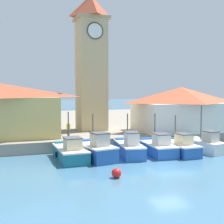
{
  "coord_description": "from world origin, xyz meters",
  "views": [
    {
      "loc": [
        -11.17,
        -19.78,
        5.86
      ],
      "look_at": [
        -0.81,
        10.47,
        3.5
      ],
      "focal_mm": 50.0,
      "sensor_mm": 36.0,
      "label": 1
    }
  ],
  "objects_px": {
    "fishing_boat_mid_left": "(158,147)",
    "dock_worker_near_tower": "(68,130)",
    "fishing_boat_center": "(179,147)",
    "fishing_boat_left_outer": "(96,150)",
    "fishing_boat_far_left": "(70,152)",
    "warehouse_right": "(181,108)",
    "mooring_buoy": "(117,173)",
    "fishing_boat_left_inner": "(129,148)",
    "clock_tower": "(91,60)",
    "fishing_boat_mid_right": "(205,145)"
  },
  "relations": [
    {
      "from": "fishing_boat_left_inner",
      "to": "warehouse_right",
      "type": "xyz_separation_m",
      "value": [
        9.01,
        6.41,
        2.87
      ]
    },
    {
      "from": "fishing_boat_center",
      "to": "dock_worker_near_tower",
      "type": "bearing_deg",
      "value": 147.15
    },
    {
      "from": "warehouse_right",
      "to": "dock_worker_near_tower",
      "type": "bearing_deg",
      "value": -174.47
    },
    {
      "from": "clock_tower",
      "to": "warehouse_right",
      "type": "xyz_separation_m",
      "value": [
        9.56,
        -4.06,
        -5.59
      ]
    },
    {
      "from": "clock_tower",
      "to": "mooring_buoy",
      "type": "distance_m",
      "value": 18.79
    },
    {
      "from": "fishing_boat_center",
      "to": "fishing_boat_left_outer",
      "type": "bearing_deg",
      "value": 177.39
    },
    {
      "from": "mooring_buoy",
      "to": "fishing_boat_mid_left",
      "type": "bearing_deg",
      "value": 43.83
    },
    {
      "from": "fishing_boat_far_left",
      "to": "clock_tower",
      "type": "bearing_deg",
      "value": 65.84
    },
    {
      "from": "fishing_boat_mid_left",
      "to": "fishing_boat_center",
      "type": "distance_m",
      "value": 1.93
    },
    {
      "from": "fishing_boat_far_left",
      "to": "fishing_boat_left_outer",
      "type": "bearing_deg",
      "value": -14.84
    },
    {
      "from": "fishing_boat_mid_left",
      "to": "warehouse_right",
      "type": "bearing_deg",
      "value": 45.93
    },
    {
      "from": "fishing_boat_left_inner",
      "to": "mooring_buoy",
      "type": "xyz_separation_m",
      "value": [
        -3.28,
        -5.85,
        -0.43
      ]
    },
    {
      "from": "fishing_boat_mid_left",
      "to": "fishing_boat_mid_right",
      "type": "bearing_deg",
      "value": -4.61
    },
    {
      "from": "fishing_boat_center",
      "to": "clock_tower",
      "type": "height_order",
      "value": "clock_tower"
    },
    {
      "from": "dock_worker_near_tower",
      "to": "fishing_boat_center",
      "type": "bearing_deg",
      "value": -32.85
    },
    {
      "from": "fishing_boat_mid_left",
      "to": "clock_tower",
      "type": "distance_m",
      "value": 13.99
    },
    {
      "from": "fishing_boat_mid_left",
      "to": "dock_worker_near_tower",
      "type": "distance_m",
      "value": 8.86
    },
    {
      "from": "fishing_boat_left_inner",
      "to": "fishing_boat_mid_left",
      "type": "xyz_separation_m",
      "value": [
        2.68,
        -0.13,
        -0.08
      ]
    },
    {
      "from": "fishing_boat_left_outer",
      "to": "fishing_boat_left_inner",
      "type": "height_order",
      "value": "fishing_boat_left_outer"
    },
    {
      "from": "fishing_boat_left_inner",
      "to": "mooring_buoy",
      "type": "bearing_deg",
      "value": -119.27
    },
    {
      "from": "fishing_boat_mid_right",
      "to": "warehouse_right",
      "type": "distance_m",
      "value": 7.68
    },
    {
      "from": "fishing_boat_left_inner",
      "to": "mooring_buoy",
      "type": "distance_m",
      "value": 6.72
    },
    {
      "from": "clock_tower",
      "to": "mooring_buoy",
      "type": "xyz_separation_m",
      "value": [
        -2.73,
        -16.32,
        -8.9
      ]
    },
    {
      "from": "fishing_boat_left_inner",
      "to": "dock_worker_near_tower",
      "type": "height_order",
      "value": "fishing_boat_left_inner"
    },
    {
      "from": "fishing_boat_far_left",
      "to": "fishing_boat_mid_left",
      "type": "bearing_deg",
      "value": -2.83
    },
    {
      "from": "warehouse_right",
      "to": "mooring_buoy",
      "type": "distance_m",
      "value": 17.67
    },
    {
      "from": "fishing_boat_mid_right",
      "to": "mooring_buoy",
      "type": "bearing_deg",
      "value": -153.42
    },
    {
      "from": "clock_tower",
      "to": "fishing_boat_far_left",
      "type": "bearing_deg",
      "value": -114.16
    },
    {
      "from": "fishing_boat_left_inner",
      "to": "dock_worker_near_tower",
      "type": "bearing_deg",
      "value": 130.42
    },
    {
      "from": "fishing_boat_left_inner",
      "to": "fishing_boat_mid_left",
      "type": "relative_size",
      "value": 0.99
    },
    {
      "from": "fishing_boat_mid_left",
      "to": "mooring_buoy",
      "type": "distance_m",
      "value": 8.27
    },
    {
      "from": "fishing_boat_far_left",
      "to": "fishing_boat_center",
      "type": "xyz_separation_m",
      "value": [
        9.68,
        -0.89,
        -0.01
      ]
    },
    {
      "from": "fishing_boat_mid_right",
      "to": "clock_tower",
      "type": "bearing_deg",
      "value": 125.9
    },
    {
      "from": "clock_tower",
      "to": "warehouse_right",
      "type": "bearing_deg",
      "value": -23.04
    },
    {
      "from": "fishing_boat_center",
      "to": "fishing_boat_far_left",
      "type": "bearing_deg",
      "value": 174.74
    },
    {
      "from": "fishing_boat_far_left",
      "to": "fishing_boat_center",
      "type": "relative_size",
      "value": 1.06
    },
    {
      "from": "fishing_boat_center",
      "to": "fishing_boat_mid_left",
      "type": "bearing_deg",
      "value": 164.89
    },
    {
      "from": "fishing_boat_center",
      "to": "fishing_boat_mid_right",
      "type": "distance_m",
      "value": 2.85
    },
    {
      "from": "fishing_boat_mid_left",
      "to": "clock_tower",
      "type": "relative_size",
      "value": 0.3
    },
    {
      "from": "clock_tower",
      "to": "fishing_boat_mid_left",
      "type": "bearing_deg",
      "value": -73.05
    },
    {
      "from": "fishing_boat_left_inner",
      "to": "warehouse_right",
      "type": "relative_size",
      "value": 0.49
    },
    {
      "from": "fishing_boat_left_outer",
      "to": "warehouse_right",
      "type": "xyz_separation_m",
      "value": [
        12.09,
        6.69,
        2.82
      ]
    },
    {
      "from": "fishing_boat_far_left",
      "to": "fishing_boat_left_inner",
      "type": "height_order",
      "value": "fishing_boat_far_left"
    },
    {
      "from": "fishing_boat_left_inner",
      "to": "dock_worker_near_tower",
      "type": "xyz_separation_m",
      "value": [
        -4.35,
        5.11,
        1.15
      ]
    },
    {
      "from": "fishing_boat_left_outer",
      "to": "mooring_buoy",
      "type": "height_order",
      "value": "fishing_boat_left_outer"
    },
    {
      "from": "mooring_buoy",
      "to": "dock_worker_near_tower",
      "type": "bearing_deg",
      "value": 95.59
    },
    {
      "from": "fishing_boat_far_left",
      "to": "mooring_buoy",
      "type": "relative_size",
      "value": 7.87
    },
    {
      "from": "fishing_boat_mid_left",
      "to": "fishing_boat_center",
      "type": "bearing_deg",
      "value": -15.11
    },
    {
      "from": "mooring_buoy",
      "to": "dock_worker_near_tower",
      "type": "distance_m",
      "value": 11.13
    },
    {
      "from": "clock_tower",
      "to": "mooring_buoy",
      "type": "height_order",
      "value": "clock_tower"
    }
  ]
}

